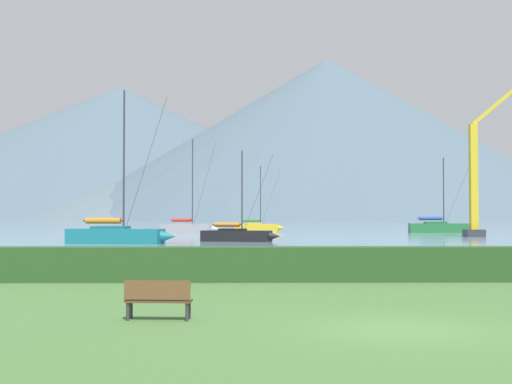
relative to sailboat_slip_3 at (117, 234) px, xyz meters
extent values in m
plane|color=#477038|center=(14.33, -44.64, -0.78)|extent=(1000.00, 1000.00, 0.00)
cube|color=slate|center=(14.33, 92.36, -0.77)|extent=(320.00, 246.00, 0.00)
cube|color=#284C23|center=(14.33, -33.64, -0.13)|extent=(80.00, 1.20, 1.28)
cube|color=#19707A|center=(-0.12, 0.02, -0.15)|extent=(8.22, 3.81, 1.24)
cone|color=#19707A|center=(4.35, -0.62, -0.15)|extent=(1.49, 1.24, 1.06)
cube|color=#16646E|center=(-0.57, 0.08, 0.30)|extent=(3.18, 2.30, 0.79)
cylinder|color=#333338|center=(0.55, -0.08, 6.07)|extent=(0.16, 0.16, 12.32)
cylinder|color=#333338|center=(-1.21, 0.17, 1.15)|extent=(3.54, 0.64, 0.14)
cylinder|color=orange|center=(-1.21, 0.17, 1.15)|extent=(3.07, 0.92, 0.50)
cylinder|color=#333338|center=(2.39, -0.34, 5.76)|extent=(3.73, 0.57, 11.71)
cube|color=gold|center=(12.45, 44.60, -0.28)|extent=(6.55, 3.06, 0.99)
cone|color=gold|center=(16.02, 44.07, -0.28)|extent=(1.19, 0.99, 0.84)
cube|color=gold|center=(12.10, 44.65, 0.08)|extent=(2.54, 1.84, 0.63)
cylinder|color=#333338|center=(12.99, 44.52, 4.28)|extent=(0.13, 0.13, 9.02)
cylinder|color=#333338|center=(11.58, 44.73, 0.76)|extent=(2.82, 0.52, 0.11)
cylinder|color=#2D7542|center=(11.58, 44.73, 0.76)|extent=(2.44, 0.75, 0.40)
cylinder|color=#333338|center=(14.46, 44.30, 4.05)|extent=(2.97, 0.47, 8.58)
cube|color=#236B38|center=(36.77, 34.86, -0.16)|extent=(8.08, 3.59, 1.23)
cone|color=#236B38|center=(41.21, 34.34, -0.16)|extent=(1.45, 1.20, 1.04)
cube|color=#206032|center=(36.33, 34.92, 0.29)|extent=(3.11, 2.21, 0.78)
cylinder|color=#333338|center=(37.44, 34.79, 4.59)|extent=(0.16, 0.16, 9.38)
cylinder|color=#333338|center=(35.69, 34.99, 1.13)|extent=(3.51, 0.55, 0.13)
cylinder|color=#2847A3|center=(35.69, 34.99, 1.13)|extent=(3.03, 0.84, 0.49)
cylinder|color=#333338|center=(39.27, 34.57, 4.35)|extent=(3.70, 0.47, 8.92)
cube|color=#9E9EA3|center=(3.34, 32.14, -0.22)|extent=(7.37, 4.73, 1.10)
cone|color=#9E9EA3|center=(7.06, 30.71, -0.22)|extent=(1.45, 1.30, 0.93)
cube|color=gray|center=(2.97, 32.28, 0.18)|extent=(3.02, 2.49, 0.70)
cylinder|color=#333338|center=(3.90, 31.93, 5.66)|extent=(0.14, 0.14, 11.67)
cylinder|color=#333338|center=(2.43, 32.49, 0.92)|extent=(2.97, 1.23, 0.12)
cylinder|color=red|center=(2.43, 32.49, 0.92)|extent=(2.65, 1.36, 0.44)
cylinder|color=#333338|center=(5.43, 31.34, 5.37)|extent=(3.11, 1.21, 11.09)
cube|color=black|center=(10.01, 4.71, -0.28)|extent=(6.60, 3.78, 0.98)
cone|color=black|center=(13.44, 3.73, -0.28)|extent=(1.26, 1.10, 0.83)
cube|color=black|center=(9.66, 4.81, 0.08)|extent=(2.64, 2.08, 0.62)
cylinder|color=#333338|center=(10.52, 4.56, 3.65)|extent=(0.12, 0.12, 7.76)
cylinder|color=#333338|center=(9.17, 4.95, 0.75)|extent=(2.73, 0.88, 0.11)
cylinder|color=orange|center=(9.17, 4.95, 0.75)|extent=(2.41, 1.03, 0.39)
cylinder|color=#333338|center=(11.94, 4.16, 3.45)|extent=(2.86, 0.84, 7.38)
cube|color=brown|center=(8.88, -43.18, -0.33)|extent=(1.59, 0.56, 0.06)
cube|color=brown|center=(8.86, -43.37, -0.05)|extent=(1.57, 0.24, 0.45)
cylinder|color=#333338|center=(9.59, -43.07, -0.55)|extent=(0.08, 0.08, 0.45)
cylinder|color=#333338|center=(8.19, -42.97, -0.55)|extent=(0.08, 0.08, 0.45)
cylinder|color=#333338|center=(9.56, -43.40, -0.55)|extent=(0.08, 0.08, 0.45)
cylinder|color=#333338|center=(8.16, -43.30, -0.55)|extent=(0.08, 0.08, 0.45)
cube|color=#333338|center=(35.88, 17.35, -0.38)|extent=(2.00, 2.00, 0.80)
cube|color=gold|center=(35.88, 17.35, 5.82)|extent=(0.80, 0.80, 11.59)
cube|color=gold|center=(38.53, 17.35, 13.85)|extent=(5.54, 0.36, 4.74)
cone|color=#4C6070|center=(47.68, 261.67, 35.95)|extent=(242.22, 242.22, 73.45)
cone|color=#4C6070|center=(-66.87, 371.05, 39.21)|extent=(337.43, 337.43, 79.98)
cone|color=slate|center=(4.31, 253.32, 17.55)|extent=(181.16, 181.16, 36.64)
camera|label=1|loc=(10.96, -60.04, 1.73)|focal=49.74mm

